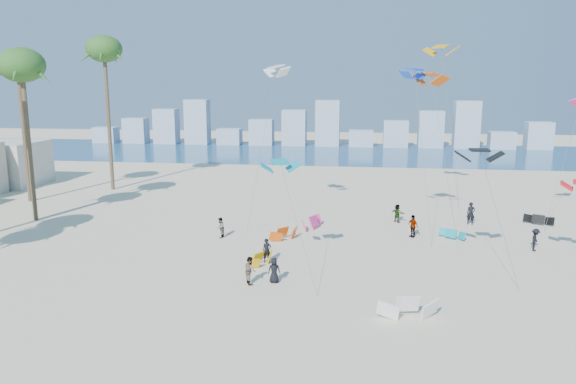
# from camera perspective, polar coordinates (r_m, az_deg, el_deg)

# --- Properties ---
(ground) EXTENTS (220.00, 220.00, 0.00)m
(ground) POSITION_cam_1_polar(r_m,az_deg,el_deg) (24.47, -12.72, -17.78)
(ground) COLOR beige
(ground) RESTS_ON ground
(ocean) EXTENTS (220.00, 220.00, 0.00)m
(ocean) POSITION_cam_1_polar(r_m,az_deg,el_deg) (93.01, 2.83, 4.11)
(ocean) COLOR navy
(ocean) RESTS_ON ground
(kitesurfer_near) EXTENTS (0.69, 0.59, 1.62)m
(kitesurfer_near) POSITION_cam_1_polar(r_m,az_deg,el_deg) (36.63, -2.20, -6.09)
(kitesurfer_near) COLOR black
(kitesurfer_near) RESTS_ON ground
(kitesurfer_mid) EXTENTS (0.93, 1.01, 1.66)m
(kitesurfer_mid) POSITION_cam_1_polar(r_m,az_deg,el_deg) (32.96, -3.95, -8.09)
(kitesurfer_mid) COLOR gray
(kitesurfer_mid) RESTS_ON ground
(kitesurfers_far) EXTENTS (23.76, 16.58, 1.89)m
(kitesurfers_far) POSITION_cam_1_polar(r_m,az_deg,el_deg) (42.77, 11.38, -3.71)
(kitesurfers_far) COLOR black
(kitesurfers_far) RESTS_ON ground
(grounded_kites) EXTENTS (23.69, 21.82, 1.01)m
(grounded_kites) POSITION_cam_1_polar(r_m,az_deg,el_deg) (39.16, 8.42, -5.60)
(grounded_kites) COLOR #D89A0B
(grounded_kites) RESTS_ON ground
(flying_kites) EXTENTS (27.83, 27.03, 15.68)m
(flying_kites) POSITION_cam_1_polar(r_m,az_deg,el_deg) (43.96, 14.04, 10.60)
(flying_kites) COLOR #0D8F9F
(flying_kites) RESTS_ON ground
(distant_skyline) EXTENTS (85.00, 3.00, 8.40)m
(distant_skyline) POSITION_cam_1_polar(r_m,az_deg,el_deg) (102.69, 2.67, 6.53)
(distant_skyline) COLOR #9EADBF
(distant_skyline) RESTS_ON ground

